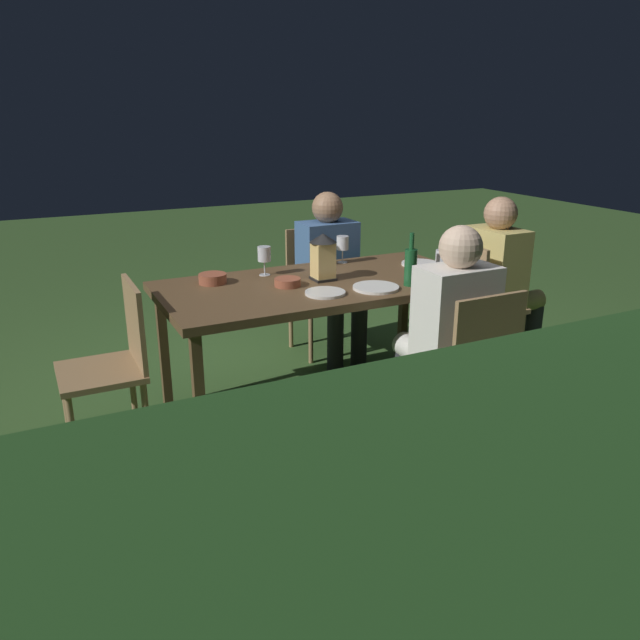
{
  "coord_description": "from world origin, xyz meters",
  "views": [
    {
      "loc": [
        1.47,
        2.99,
        1.66
      ],
      "look_at": [
        0.0,
        0.0,
        0.53
      ],
      "focal_mm": 34.69,
      "sensor_mm": 36.0,
      "label": 1
    }
  ],
  "objects": [
    {
      "name": "bowl_olives",
      "position": [
        0.55,
        -0.24,
        0.78
      ],
      "size": [
        0.15,
        0.15,
        0.05
      ],
      "color": "#9E5138",
      "rests_on": "dining_table"
    },
    {
      "name": "wine_glass_b",
      "position": [
        -0.18,
        -0.34,
        0.87
      ],
      "size": [
        0.08,
        0.08,
        0.17
      ],
      "color": "silver",
      "rests_on": "dining_table"
    },
    {
      "name": "chair_head_far",
      "position": [
        1.14,
        0.0,
        0.49
      ],
      "size": [
        0.4,
        0.42,
        0.87
      ],
      "color": "#9E7A51",
      "rests_on": "ground"
    },
    {
      "name": "chair_side_left_a",
      "position": [
        -0.4,
        -0.83,
        0.49
      ],
      "size": [
        0.42,
        0.4,
        0.87
      ],
      "color": "#9E7A51",
      "rests_on": "ground"
    },
    {
      "name": "bowl_bread",
      "position": [
        0.2,
        0.0,
        0.77
      ],
      "size": [
        0.14,
        0.14,
        0.04
      ],
      "color": "#9E5138",
      "rests_on": "dining_table"
    },
    {
      "name": "chair_side_right_a",
      "position": [
        -0.4,
        0.83,
        0.49
      ],
      "size": [
        0.42,
        0.4,
        0.87
      ],
      "color": "#9E7A51",
      "rests_on": "ground"
    },
    {
      "name": "person_in_cream",
      "position": [
        -0.4,
        0.64,
        0.64
      ],
      "size": [
        0.38,
        0.47,
        1.15
      ],
      "color": "white",
      "rests_on": "ground"
    },
    {
      "name": "plate_b",
      "position": [
        -0.73,
        -0.08,
        0.76
      ],
      "size": [
        0.23,
        0.23,
        0.01
      ],
      "primitive_type": "cylinder",
      "color": "white",
      "rests_on": "dining_table"
    },
    {
      "name": "ground_plane",
      "position": [
        0.0,
        0.0,
        0.0
      ],
      "size": [
        16.0,
        16.0,
        0.0
      ],
      "primitive_type": "plane",
      "color": "#385B28"
    },
    {
      "name": "wine_glass_c",
      "position": [
        0.22,
        -0.27,
        0.87
      ],
      "size": [
        0.08,
        0.08,
        0.17
      ],
      "color": "silver",
      "rests_on": "dining_table"
    },
    {
      "name": "chair_head_near",
      "position": [
        -1.14,
        0.0,
        0.49
      ],
      "size": [
        0.4,
        0.42,
        0.87
      ],
      "color": "#9E7A51",
      "rests_on": "ground"
    },
    {
      "name": "wine_glass_d",
      "position": [
        -0.33,
        -0.35,
        0.87
      ],
      "size": [
        0.08,
        0.08,
        0.17
      ],
      "color": "silver",
      "rests_on": "dining_table"
    },
    {
      "name": "green_bottle_on_table",
      "position": [
        -0.41,
        0.28,
        0.86
      ],
      "size": [
        0.07,
        0.07,
        0.29
      ],
      "color": "#195128",
      "rests_on": "dining_table"
    },
    {
      "name": "wine_glass_a",
      "position": [
        -0.64,
        0.25,
        0.87
      ],
      "size": [
        0.08,
        0.08,
        0.17
      ],
      "color": "silver",
      "rests_on": "dining_table"
    },
    {
      "name": "plate_c",
      "position": [
        -0.21,
        0.26,
        0.76
      ],
      "size": [
        0.25,
        0.25,
        0.01
      ],
      "primitive_type": "cylinder",
      "color": "white",
      "rests_on": "dining_table"
    },
    {
      "name": "person_in_blue",
      "position": [
        -0.4,
        -0.64,
        0.64
      ],
      "size": [
        0.38,
        0.47,
        1.15
      ],
      "color": "#426699",
      "rests_on": "ground"
    },
    {
      "name": "plate_a",
      "position": [
        0.08,
        0.23,
        0.76
      ],
      "size": [
        0.21,
        0.21,
        0.01
      ],
      "primitive_type": "cylinder",
      "color": "silver",
      "rests_on": "dining_table"
    },
    {
      "name": "dining_table",
      "position": [
        0.0,
        0.0,
        0.69
      ],
      "size": [
        1.78,
        0.88,
        0.75
      ],
      "color": "brown",
      "rests_on": "ground"
    },
    {
      "name": "lantern_centerpiece",
      "position": [
        -0.03,
        -0.03,
        0.9
      ],
      "size": [
        0.15,
        0.15,
        0.27
      ],
      "color": "black",
      "rests_on": "dining_table"
    },
    {
      "name": "person_in_mustard",
      "position": [
        -1.33,
        0.0,
        0.64
      ],
      "size": [
        0.48,
        0.38,
        1.15
      ],
      "color": "tan",
      "rests_on": "ground"
    }
  ]
}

